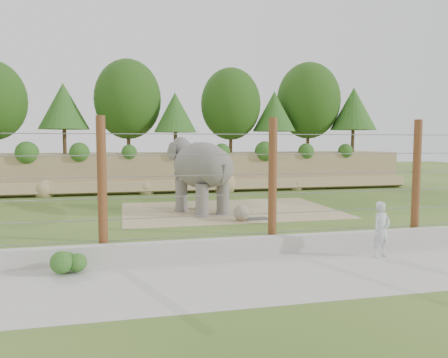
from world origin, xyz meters
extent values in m
plane|color=#3B591C|center=(0.00, 0.00, 0.00)|extent=(90.00, 90.00, 0.00)
cube|color=#967F5A|center=(0.00, 13.00, 1.25)|extent=(30.00, 4.00, 2.50)
cube|color=#967F5A|center=(0.00, 10.70, 0.35)|extent=(30.00, 1.37, 1.07)
cylinder|color=#3F2B19|center=(-8.00, 12.50, 3.29)|extent=(0.24, 0.24, 1.58)
sphere|color=#1A440F|center=(-8.00, 12.50, 5.42)|extent=(3.60, 3.60, 3.60)
cylinder|color=#3F2B19|center=(-4.00, 13.00, 3.46)|extent=(0.24, 0.24, 1.92)
sphere|color=#1A440F|center=(-4.00, 13.00, 6.07)|extent=(4.40, 4.40, 4.40)
cylinder|color=#3F2B19|center=(-1.00, 11.80, 3.20)|extent=(0.24, 0.24, 1.40)
sphere|color=#1A440F|center=(-1.00, 11.80, 5.10)|extent=(3.20, 3.20, 3.20)
cylinder|color=#3F2B19|center=(3.00, 12.80, 3.41)|extent=(0.24, 0.24, 1.82)
sphere|color=#1A440F|center=(3.00, 12.80, 5.88)|extent=(4.16, 4.16, 4.16)
cylinder|color=#3F2B19|center=(6.00, 12.20, 3.25)|extent=(0.24, 0.24, 1.50)
sphere|color=#1A440F|center=(6.00, 12.20, 5.29)|extent=(3.44, 3.44, 3.44)
cylinder|color=#3F2B19|center=(9.00, 13.20, 3.51)|extent=(0.24, 0.24, 2.03)
sphere|color=#1A440F|center=(9.00, 13.20, 6.27)|extent=(4.64, 4.64, 4.64)
cylinder|color=#3F2B19|center=(12.00, 12.00, 3.32)|extent=(0.24, 0.24, 1.64)
sphere|color=#1A440F|center=(12.00, 12.00, 5.55)|extent=(3.76, 3.76, 3.76)
cube|color=tan|center=(0.50, 3.00, 0.01)|extent=(10.00, 7.00, 0.02)
cube|color=#262628|center=(1.05, 0.38, 0.04)|extent=(1.00, 0.60, 0.03)
sphere|color=gray|center=(0.31, 0.12, 0.35)|extent=(0.66, 0.66, 0.66)
cube|color=#BBB8AF|center=(0.00, -5.00, 0.25)|extent=(26.00, 0.35, 0.50)
cube|color=#BBB8AF|center=(0.00, -7.00, 0.01)|extent=(26.00, 4.00, 0.01)
cylinder|color=#552617|center=(-5.00, -4.50, 2.00)|extent=(0.26, 0.26, 4.00)
cylinder|color=#552617|center=(0.00, -4.50, 2.00)|extent=(0.26, 0.26, 4.00)
cylinder|color=#552617|center=(5.00, -4.50, 2.00)|extent=(0.26, 0.26, 4.00)
cylinder|color=gray|center=(0.00, -4.50, 0.50)|extent=(20.00, 0.02, 0.02)
cylinder|color=gray|center=(0.00, -4.50, 1.10)|extent=(20.00, 0.02, 0.02)
cylinder|color=gray|center=(0.00, -4.50, 1.70)|extent=(20.00, 0.02, 0.02)
cylinder|color=gray|center=(0.00, -4.50, 2.30)|extent=(20.00, 0.02, 0.02)
cylinder|color=gray|center=(0.00, -4.50, 2.90)|extent=(20.00, 0.02, 0.02)
cylinder|color=gray|center=(0.00, -4.50, 3.50)|extent=(20.00, 0.02, 0.02)
sphere|color=#255518|center=(-5.75, -5.80, 0.31)|extent=(0.60, 0.60, 0.60)
imported|color=#AAAEB4|center=(2.68, -6.16, 0.80)|extent=(0.65, 0.50, 1.58)
camera|label=1|loc=(-4.44, -17.01, 3.30)|focal=35.00mm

